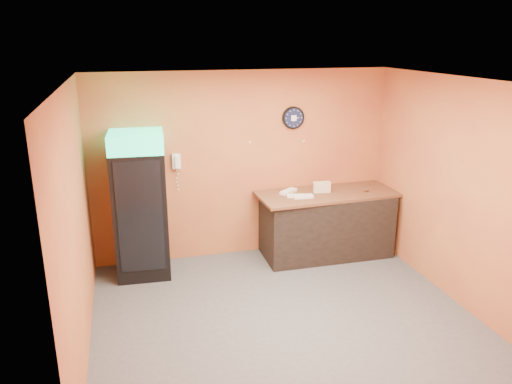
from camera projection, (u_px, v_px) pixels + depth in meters
name	position (u px, v px, depth m)	size (l,w,h in m)	color
floor	(283.00, 316.00, 6.06)	(4.50, 4.50, 0.00)	#47474C
back_wall	(243.00, 165.00, 7.49)	(4.50, 0.02, 2.80)	#C07536
left_wall	(76.00, 226.00, 5.08)	(0.02, 4.00, 2.80)	#C07536
right_wall	(457.00, 192.00, 6.21)	(0.02, 4.00, 2.80)	#C07536
ceiling	(288.00, 81.00, 5.23)	(4.50, 4.00, 0.02)	white
beverage_cooler	(141.00, 208.00, 6.86)	(0.76, 0.77, 2.04)	black
prep_counter	(326.00, 225.00, 7.67)	(1.92, 0.85, 0.96)	black
wall_clock	(293.00, 118.00, 7.45)	(0.34, 0.06, 0.34)	black
wall_phone	(176.00, 161.00, 7.15)	(0.12, 0.10, 0.21)	white
butcher_paper	(327.00, 194.00, 7.52)	(2.10, 0.87, 0.04)	brown
sub_roll_stack	(322.00, 187.00, 7.51)	(0.26, 0.11, 0.16)	beige
wrapped_sandwich_left	(296.00, 196.00, 7.30)	(0.25, 0.10, 0.04)	white
wrapped_sandwich_mid	(303.00, 196.00, 7.27)	(0.29, 0.11, 0.04)	white
wrapped_sandwich_right	(289.00, 191.00, 7.50)	(0.30, 0.12, 0.04)	white
kitchen_tool	(325.00, 190.00, 7.55)	(0.06, 0.06, 0.06)	silver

